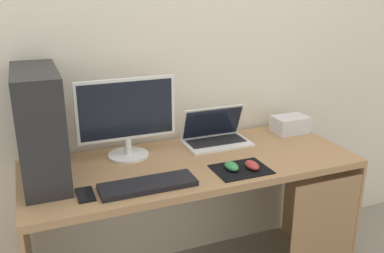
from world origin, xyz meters
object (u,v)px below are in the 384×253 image
at_px(pc_tower, 40,126).
at_px(cell_phone, 85,195).
at_px(mouse_left, 232,166).
at_px(keyboard, 148,185).
at_px(monitor, 127,117).
at_px(mouse_right, 252,165).
at_px(projector, 290,124).
at_px(laptop, 216,136).

height_order(pc_tower, cell_phone, pc_tower).
bearing_deg(cell_phone, pc_tower, 120.09).
height_order(pc_tower, mouse_left, pc_tower).
bearing_deg(keyboard, monitor, 89.07).
bearing_deg(monitor, mouse_left, -40.35).
bearing_deg(mouse_left, mouse_right, -14.74).
height_order(projector, keyboard, projector).
bearing_deg(keyboard, laptop, 37.34).
distance_m(mouse_left, cell_phone, 0.68).
distance_m(pc_tower, cell_phone, 0.37).
xyz_separation_m(monitor, laptop, (0.49, 0.01, -0.17)).
bearing_deg(cell_phone, mouse_left, -0.32).
bearing_deg(cell_phone, monitor, 51.95).
relative_size(laptop, keyboard, 0.85).
bearing_deg(mouse_right, keyboard, 179.44).
distance_m(mouse_left, mouse_right, 0.10).
height_order(mouse_right, cell_phone, mouse_right).
height_order(mouse_left, mouse_right, same).
distance_m(pc_tower, projector, 1.40).
relative_size(mouse_left, cell_phone, 0.74).
relative_size(laptop, cell_phone, 2.73).
height_order(laptop, keyboard, laptop).
xyz_separation_m(pc_tower, keyboard, (0.40, -0.26, -0.24)).
height_order(pc_tower, keyboard, pc_tower).
distance_m(keyboard, mouse_right, 0.51).
xyz_separation_m(pc_tower, laptop, (0.90, 0.12, -0.21)).
distance_m(monitor, keyboard, 0.42).
distance_m(monitor, mouse_right, 0.65).
xyz_separation_m(mouse_right, cell_phone, (-0.77, 0.03, -0.02)).
bearing_deg(mouse_left, monitor, 139.65).
xyz_separation_m(pc_tower, monitor, (0.41, 0.10, -0.04)).
distance_m(laptop, projector, 0.48).
height_order(mouse_left, cell_phone, mouse_left).
distance_m(projector, keyboard, 1.05).
height_order(laptop, mouse_right, laptop).
bearing_deg(monitor, pc_tower, -165.66).
relative_size(monitor, mouse_left, 5.15).
xyz_separation_m(projector, mouse_left, (-0.57, -0.36, -0.03)).
bearing_deg(keyboard, projector, 20.93).
height_order(monitor, laptop, monitor).
xyz_separation_m(projector, cell_phone, (-1.24, -0.35, -0.04)).
height_order(monitor, projector, monitor).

